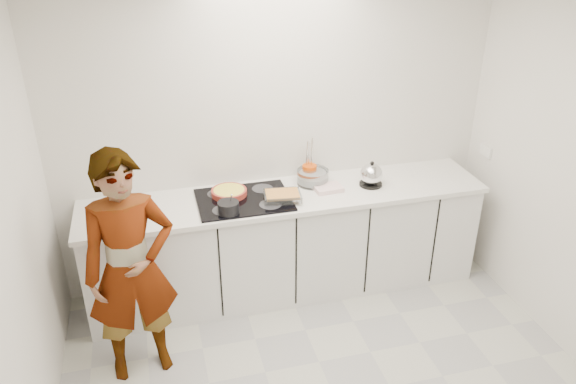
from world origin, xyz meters
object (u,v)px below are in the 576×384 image
object	(u,v)px
utensil_crock	(309,174)
cook	(131,269)
hob	(244,200)
tart_dish	(229,192)
saucepan	(228,207)
mixing_bowl	(313,177)
baking_dish	(282,196)
kettle	(371,175)

from	to	relation	value
utensil_crock	cook	size ratio (longest dim) A/B	0.09
hob	cook	world-z (taller)	cook
tart_dish	utensil_crock	distance (m)	0.69
tart_dish	saucepan	world-z (taller)	saucepan
mixing_bowl	cook	xyz separation A→B (m)	(-1.48, -0.76, -0.13)
tart_dish	saucepan	distance (m)	0.29
saucepan	utensil_crock	xyz separation A→B (m)	(0.74, 0.38, 0.02)
utensil_crock	cook	bearing A→B (deg)	-151.17
baking_dish	hob	bearing A→B (deg)	164.51
cook	hob	bearing A→B (deg)	26.16
mixing_bowl	cook	world-z (taller)	cook
saucepan	cook	size ratio (longest dim) A/B	0.10
utensil_crock	tart_dish	bearing A→B (deg)	-172.11
utensil_crock	saucepan	bearing A→B (deg)	-152.73
tart_dish	hob	bearing A→B (deg)	-45.74
baking_dish	kettle	bearing A→B (deg)	6.12
tart_dish	saucepan	size ratio (longest dim) A/B	2.05
kettle	tart_dish	bearing A→B (deg)	175.15
hob	utensil_crock	xyz separation A→B (m)	(0.59, 0.20, 0.07)
mixing_bowl	cook	bearing A→B (deg)	-152.68
utensil_crock	mixing_bowl	bearing A→B (deg)	-68.23
utensil_crock	cook	xyz separation A→B (m)	(-1.46, -0.80, -0.15)
saucepan	hob	bearing A→B (deg)	51.23
hob	kettle	world-z (taller)	kettle
baking_dish	mixing_bowl	xyz separation A→B (m)	(0.32, 0.23, 0.01)
tart_dish	kettle	size ratio (longest dim) A/B	1.45
baking_dish	utensil_crock	distance (m)	0.41
tart_dish	kettle	bearing A→B (deg)	-4.85
baking_dish	cook	xyz separation A→B (m)	(-1.16, -0.53, -0.12)
cook	baking_dish	bearing A→B (deg)	15.71
baking_dish	kettle	distance (m)	0.77
saucepan	baking_dish	distance (m)	0.45
hob	cook	distance (m)	1.07
saucepan	utensil_crock	size ratio (longest dim) A/B	1.11
hob	tart_dish	size ratio (longest dim) A/B	2.14
tart_dish	saucepan	xyz separation A→B (m)	(-0.05, -0.29, 0.02)
tart_dish	kettle	xyz separation A→B (m)	(1.15, -0.10, 0.05)
saucepan	kettle	bearing A→B (deg)	8.84
baking_dish	kettle	size ratio (longest dim) A/B	1.33
hob	baking_dish	world-z (taller)	baking_dish
tart_dish	utensil_crock	xyz separation A→B (m)	(0.69, 0.10, 0.03)
mixing_bowl	utensil_crock	size ratio (longest dim) A/B	1.97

